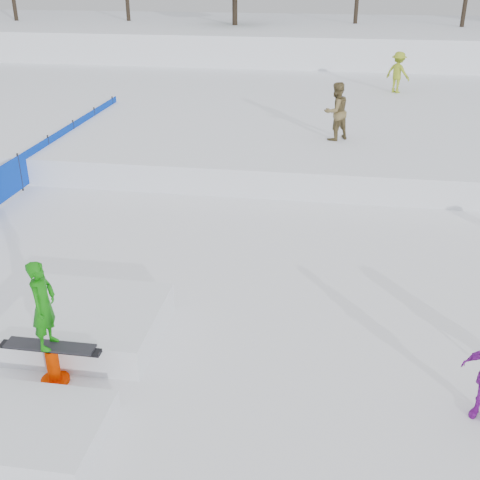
# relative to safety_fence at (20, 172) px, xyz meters

# --- Properties ---
(ground) EXTENTS (120.00, 120.00, 0.00)m
(ground) POSITION_rel_safety_fence_xyz_m (6.50, -6.60, -0.55)
(ground) COLOR white
(snow_berm) EXTENTS (60.00, 14.00, 2.40)m
(snow_berm) POSITION_rel_safety_fence_xyz_m (6.50, 23.40, 0.65)
(snow_berm) COLOR white
(snow_berm) RESTS_ON ground
(snow_midrise) EXTENTS (50.00, 18.00, 0.80)m
(snow_midrise) POSITION_rel_safety_fence_xyz_m (6.50, 9.40, -0.15)
(snow_midrise) COLOR white
(snow_midrise) RESTS_ON ground
(safety_fence) EXTENTS (0.05, 16.00, 1.10)m
(safety_fence) POSITION_rel_safety_fence_xyz_m (0.00, 0.00, 0.00)
(safety_fence) COLOR #0430B2
(safety_fence) RESTS_ON ground
(walker_olive) EXTENTS (1.10, 1.08, 1.79)m
(walker_olive) POSITION_rel_safety_fence_xyz_m (8.68, 3.87, 1.14)
(walker_olive) COLOR brown
(walker_olive) RESTS_ON snow_midrise
(walker_ygreen) EXTENTS (1.24, 1.15, 1.68)m
(walker_ygreen) POSITION_rel_safety_fence_xyz_m (11.16, 11.62, 1.09)
(walker_ygreen) COLOR #8CA020
(walker_ygreen) RESTS_ON snow_midrise
(jib_rail_feature) EXTENTS (2.60, 4.40, 2.11)m
(jib_rail_feature) POSITION_rel_safety_fence_xyz_m (4.59, -7.32, -0.25)
(jib_rail_feature) COLOR white
(jib_rail_feature) RESTS_ON ground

